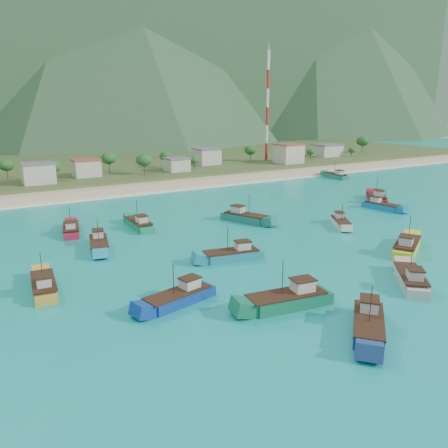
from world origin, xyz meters
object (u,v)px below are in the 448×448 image
boat_24 (99,245)px  boat_28 (179,298)px  boat_22 (246,218)px  radio_tower (267,107)px  boat_26 (71,230)px  boat_2 (335,176)px  boat_19 (382,207)px  boat_13 (341,223)px  boat_17 (376,198)px  boat_21 (232,256)px  boat_15 (44,287)px  boat_8 (411,280)px  boat_16 (407,247)px  boat_5 (368,326)px  boat_11 (288,301)px  boat_0 (139,225)px

boat_24 → boat_28: bearing=108.5°
boat_28 → boat_24: bearing=-7.3°
boat_22 → boat_28: size_ratio=1.11×
radio_tower → boat_26: size_ratio=4.48×
boat_2 → boat_19: bearing=-118.0°
boat_13 → boat_17: bearing=-121.9°
boat_21 → boat_26: 36.61m
boat_2 → boat_15: (-109.10, -52.56, -0.06)m
boat_8 → boat_15: (-46.44, 25.18, -0.05)m
boat_16 → boat_28: (-44.46, 1.69, -0.11)m
boat_5 → boat_24: boat_5 is taller
boat_2 → boat_5: size_ratio=1.06×
radio_tower → boat_24: bearing=-140.1°
boat_13 → boat_16: boat_16 is taller
boat_16 → boat_19: bearing=107.5°
boat_8 → boat_11: size_ratio=0.82×
boat_13 → boat_16: bearing=113.5°
boat_17 → boat_22: size_ratio=0.95×
boat_26 → boat_8: bearing=-43.5°
boat_5 → boat_11: size_ratio=0.85×
boat_26 → boat_11: bearing=-59.6°
boat_0 → boat_15: boat_0 is taller
boat_17 → boat_13: bearing=-115.2°
boat_11 → boat_19: (56.42, 31.65, -0.19)m
boat_2 → boat_5: bearing=-129.4°
boat_0 → boat_15: bearing=-131.7°
boat_15 → boat_26: boat_15 is taller
boat_16 → boat_19: size_ratio=1.13×
boat_11 → boat_13: (35.68, 25.59, -0.28)m
boat_15 → boat_26: size_ratio=0.99×
boat_2 → boat_26: size_ratio=1.04×
boat_17 → boat_22: 43.33m
boat_22 → boat_8: bearing=68.3°
boat_2 → boat_16: boat_16 is taller
boat_15 → boat_19: 83.34m
boat_5 → boat_8: size_ratio=1.03×
boat_5 → boat_15: boat_5 is taller
boat_2 → boat_11: boat_11 is taller
radio_tower → boat_19: 96.56m
boat_17 → boat_21: (-59.50, -19.75, -0.14)m
boat_21 → boat_11: bearing=-178.8°
boat_2 → boat_24: size_ratio=1.02×
boat_24 → boat_26: (-2.10, 13.00, -0.02)m
boat_15 → boat_16: 60.99m
boat_22 → boat_26: 37.58m
boat_24 → boat_5: bearing=124.5°
boat_28 → boat_8: bearing=-122.9°
boat_5 → boat_22: bearing=-59.6°
boat_0 → radio_tower: bearing=41.3°
boat_8 → boat_19: 50.55m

